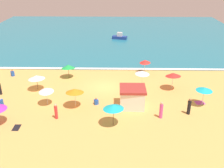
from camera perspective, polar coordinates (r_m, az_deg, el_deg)
The scene contains 23 objects.
ground_plane at distance 33.59m, azimuth -1.69°, elevation -0.67°, with size 60.00×60.00×0.00m, color #E0A856.
ocean_water at distance 60.10m, azimuth -0.41°, elevation 10.78°, with size 60.00×44.00×0.10m, color teal.
wave_breaker_foam at distance 39.34m, azimuth -1.26°, elevation 3.37°, with size 57.00×0.70×0.01m, color white.
lifeguard_cabana at distance 28.64m, azimuth 4.47°, elevation -2.84°, with size 2.81×2.62×2.27m.
beach_umbrella_0 at distance 32.67m, azimuth 6.62°, elevation 2.50°, with size 2.55×2.55×2.38m.
beach_umbrella_1 at distance 37.50m, azimuth 7.21°, elevation 4.89°, with size 2.16×2.15×2.10m.
beach_umbrella_2 at distance 30.11m, azimuth 19.48°, elevation -1.06°, with size 2.55×2.54×2.20m.
beach_umbrella_3 at distance 33.49m, azimuth -16.14°, elevation 1.44°, with size 2.92×2.92×1.99m.
beach_umbrella_5 at distance 24.91m, azimuth 0.28°, elevation -4.99°, with size 2.84×2.85×2.28m.
beach_umbrella_6 at distance 33.05m, azimuth 13.19°, elevation 2.01°, with size 2.61×2.63×2.31m.
beach_umbrella_7 at distance 36.34m, azimuth -9.53°, elevation 3.77°, with size 2.36×2.39×1.98m.
beach_umbrella_8 at distance 29.54m, azimuth -14.16°, elevation -1.29°, with size 1.94×1.97×2.08m.
beach_umbrella_9 at distance 28.40m, azimuth -8.12°, elevation -1.47°, with size 2.26×2.28×2.25m.
beachgoer_0 at distance 27.07m, azimuth 10.66°, elevation -5.66°, with size 0.47×0.47×1.81m.
beachgoer_1 at distance 27.12m, azimuth -12.11°, elevation -5.86°, with size 0.40×0.40×1.67m.
beachgoer_2 at distance 39.38m, azimuth -20.85°, elevation 2.19°, with size 0.57×0.57×0.93m.
beachgoer_3 at distance 34.12m, azimuth -23.21°, elevation -0.87°, with size 0.40×0.40×1.67m.
beachgoer_4 at distance 28.42m, azimuth 16.45°, elevation -4.79°, with size 0.49×0.49×1.79m.
beachgoer_5 at distance 31.60m, azimuth -23.05°, elevation -3.67°, with size 0.40×0.40×0.93m.
beachgoer_6 at distance 29.42m, azimuth -3.46°, elevation -3.85°, with size 0.56×0.56×0.78m.
beach_towel_0 at distance 27.12m, azimuth -20.08°, elevation -8.92°, with size 0.68×1.13×0.01m.
beach_towel_1 at distance 31.44m, azimuth 18.57°, elevation -3.88°, with size 1.19×1.08×0.01m.
small_boat_0 at distance 55.87m, azimuth 1.68°, elevation 10.24°, with size 3.22×1.88×1.38m.
Camera 1 is at (1.61, -30.37, 14.25)m, focal length 41.97 mm.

